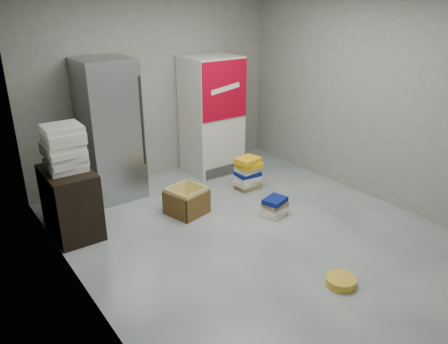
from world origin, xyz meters
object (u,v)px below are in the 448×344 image
steel_fridge (110,130)px  wood_shelf (71,202)px  phonebook_stack_main (248,173)px  coke_cooler (212,115)px  cardboard_box (187,203)px

steel_fridge → wood_shelf: bearing=-138.7°
phonebook_stack_main → coke_cooler: bearing=86.0°
steel_fridge → phonebook_stack_main: size_ratio=3.91×
coke_cooler → wood_shelf: (-2.48, -0.72, -0.50)m
steel_fridge → phonebook_stack_main: steel_fridge is taller
wood_shelf → phonebook_stack_main: 2.49m
coke_cooler → phonebook_stack_main: bearing=-90.3°
phonebook_stack_main → cardboard_box: 1.14m
phonebook_stack_main → cardboard_box: size_ratio=0.91×
steel_fridge → coke_cooler: steel_fridge is taller
coke_cooler → phonebook_stack_main: coke_cooler is taller
steel_fridge → coke_cooler: size_ratio=1.06×
cardboard_box → phonebook_stack_main: bearing=-7.0°
coke_cooler → wood_shelf: 2.63m
steel_fridge → coke_cooler: (1.65, -0.01, -0.05)m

